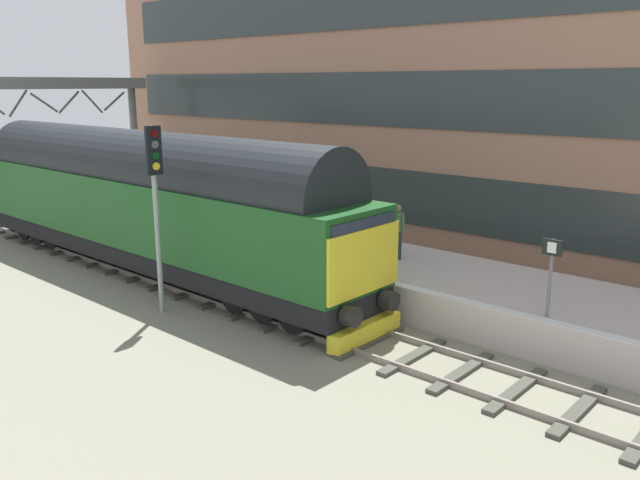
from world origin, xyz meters
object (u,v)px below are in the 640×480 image
Objects in this scene: signal_post_near at (156,194)px; diesel_locomotive at (144,198)px; waiting_passenger at (397,226)px; platform_number_sign at (551,265)px.

diesel_locomotive is at bearing 61.53° from signal_post_near.
signal_post_near is 3.09× the size of waiting_passenger.
signal_post_near is 2.83× the size of platform_number_sign.
signal_post_near reaches higher than diesel_locomotive.
diesel_locomotive reaches higher than platform_number_sign.
waiting_passenger is (5.80, -3.70, -1.29)m from signal_post_near.
signal_post_near is at bearing -118.47° from diesel_locomotive.
platform_number_sign is 5.69m from waiting_passenger.
platform_number_sign is (3.97, -9.09, -1.08)m from signal_post_near.
waiting_passenger is (3.81, -7.38, -0.49)m from diesel_locomotive.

